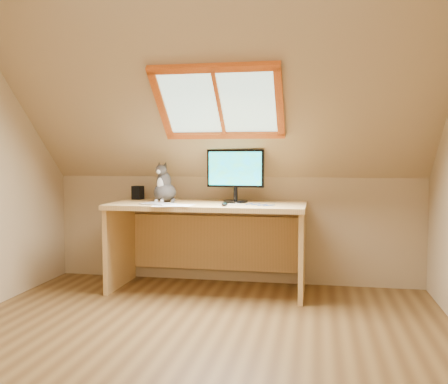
# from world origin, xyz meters

# --- Properties ---
(ground) EXTENTS (3.50, 3.50, 0.00)m
(ground) POSITION_xyz_m (0.00, 0.00, 0.00)
(ground) COLOR brown
(ground) RESTS_ON ground
(room_shell) EXTENTS (3.52, 3.52, 2.41)m
(room_shell) POSITION_xyz_m (0.00, -0.09, 1.43)
(room_shell) COLOR tan
(room_shell) RESTS_ON ground
(desk) EXTENTS (1.71, 0.75, 0.78)m
(desk) POSITION_xyz_m (-0.17, 1.45, 0.55)
(desk) COLOR #E0AC6A
(desk) RESTS_ON ground
(monitor) EXTENTS (0.51, 0.22, 0.47)m
(monitor) POSITION_xyz_m (0.06, 1.47, 1.05)
(monitor) COLOR black
(monitor) RESTS_ON desk
(cat) EXTENTS (0.26, 0.29, 0.37)m
(cat) POSITION_xyz_m (-0.59, 1.44, 0.91)
(cat) COLOR #494441
(cat) RESTS_ON desk
(desk_speaker) EXTENTS (0.11, 0.11, 0.13)m
(desk_speaker) POSITION_xyz_m (-0.91, 1.63, 0.85)
(desk_speaker) COLOR black
(desk_speaker) RESTS_ON desk
(graphics_tablet) EXTENTS (0.32, 0.27, 0.01)m
(graphics_tablet) POSITION_xyz_m (-0.56, 1.17, 0.79)
(graphics_tablet) COLOR #B2B2B7
(graphics_tablet) RESTS_ON desk
(mouse) EXTENTS (0.06, 0.10, 0.03)m
(mouse) POSITION_xyz_m (0.03, 1.14, 0.80)
(mouse) COLOR black
(mouse) RESTS_ON desk
(papers) EXTENTS (0.33, 0.27, 0.00)m
(papers) POSITION_xyz_m (-0.33, 1.12, 0.78)
(papers) COLOR white
(papers) RESTS_ON desk
(cables) EXTENTS (0.51, 0.26, 0.01)m
(cables) POSITION_xyz_m (0.20, 1.26, 0.79)
(cables) COLOR silver
(cables) RESTS_ON desk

